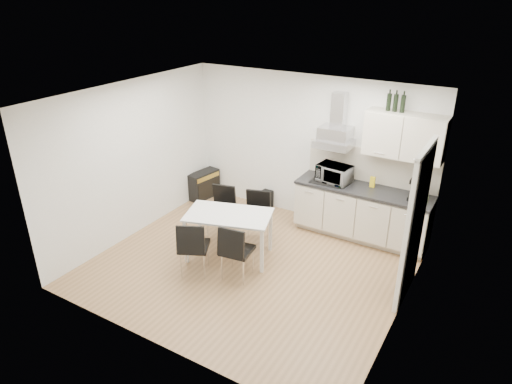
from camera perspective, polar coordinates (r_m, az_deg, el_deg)
ground at (r=7.10m, az=-0.79°, el=-9.18°), size 4.50×4.50×0.00m
wall_back at (r=8.13m, az=6.58°, el=5.39°), size 4.50×0.10×2.60m
wall_front at (r=5.08m, az=-12.85°, el=-7.50°), size 4.50×0.10×2.60m
wall_left at (r=7.81m, az=-15.11°, el=3.87°), size 0.10×4.00×2.60m
wall_right at (r=5.74m, az=18.70°, el=-4.27°), size 0.10×4.00×2.60m
ceiling at (r=6.06m, az=-0.93°, el=11.74°), size 4.50×4.50×0.00m
doorway at (r=6.35m, az=19.22°, el=-4.07°), size 0.08×1.04×2.10m
kitchenette at (r=7.69m, az=13.63°, el=-0.08°), size 2.22×0.64×2.52m
dining_table at (r=7.02m, az=-3.44°, el=-3.41°), size 1.45×1.09×0.75m
chair_far_left at (r=7.69m, az=-4.47°, el=-2.65°), size 0.54×0.58×0.88m
chair_far_right at (r=7.47m, az=-0.03°, el=-3.41°), size 0.58×0.61×0.88m
chair_near_left at (r=6.78m, az=-7.75°, el=-6.81°), size 0.62×0.64×0.88m
chair_near_right at (r=6.63m, az=-2.36°, el=-7.36°), size 0.50×0.55×0.88m
guitar_amp at (r=9.22m, az=-6.54°, el=0.93°), size 0.38×0.69×0.55m
floor_speaker at (r=8.79m, az=1.34°, el=-0.89°), size 0.21×0.19×0.34m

